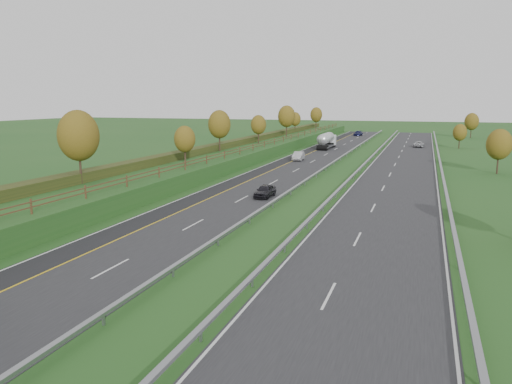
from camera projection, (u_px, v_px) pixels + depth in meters
ground at (335, 176)px, 70.63m from camera, size 400.00×400.00×0.00m
near_carriageway at (290, 169)px, 77.81m from camera, size 10.50×200.00×0.04m
far_carriageway at (399, 174)px, 72.60m from camera, size 10.50×200.00×0.04m
hard_shoulder at (267, 168)px, 79.00m from camera, size 3.00×200.00×0.04m
lane_markings at (330, 171)px, 75.68m from camera, size 26.75×200.00×0.01m
embankment_left at (213, 160)px, 81.74m from camera, size 12.00×200.00×2.00m
hedge_left at (202, 150)px, 82.09m from camera, size 2.20×180.00×1.10m
fence_left at (238, 150)px, 79.62m from camera, size 0.12×189.06×1.20m
median_barrier_near at (326, 167)px, 75.91m from camera, size 0.32×200.00×0.71m
median_barrier_far at (360, 168)px, 74.30m from camera, size 0.32×200.00×0.71m
outer_barrier_far at (442, 172)px, 70.67m from camera, size 0.32×200.00×0.71m
trees_left at (206, 128)px, 77.52m from camera, size 6.64×164.30×7.66m
trees_far at (481, 134)px, 94.85m from camera, size 8.45×118.60×7.12m
road_tanker at (327, 140)px, 111.10m from camera, size 2.40×11.22×3.46m
car_dark_near at (265, 191)px, 55.11m from camera, size 1.70×4.10×1.39m
car_silver_mid at (298, 156)px, 89.15m from camera, size 1.95×4.76×1.54m
car_small_far at (358, 133)px, 151.23m from camera, size 2.57×5.10×1.42m
car_oncoming at (419, 144)px, 114.55m from camera, size 2.39×4.87×1.33m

